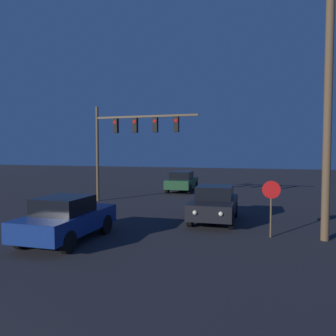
{
  "coord_description": "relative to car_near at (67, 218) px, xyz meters",
  "views": [
    {
      "loc": [
        4.39,
        -1.42,
        3.17
      ],
      "look_at": [
        0.0,
        12.76,
        2.4
      ],
      "focal_mm": 35.0,
      "sensor_mm": 36.0,
      "label": 1
    }
  ],
  "objects": [
    {
      "name": "traffic_signal_mast",
      "position": [
        -1.47,
        8.65,
        3.42
      ],
      "size": [
        6.58,
        0.3,
        5.97
      ],
      "color": "brown",
      "rests_on": "ground_plane"
    },
    {
      "name": "stop_sign",
      "position": [
        6.87,
        2.63,
        0.63
      ],
      "size": [
        0.65,
        0.07,
        2.09
      ],
      "color": "brown",
      "rests_on": "ground_plane"
    },
    {
      "name": "utility_pole",
      "position": [
        8.71,
        2.78,
        4.1
      ],
      "size": [
        1.42,
        0.28,
        9.54
      ],
      "color": "brown",
      "rests_on": "ground_plane"
    },
    {
      "name": "car_far",
      "position": [
        0.3,
        14.77,
        0.0
      ],
      "size": [
        2.02,
        4.28,
        1.59
      ],
      "rotation": [
        0.0,
        0.0,
        0.04
      ],
      "color": "#1E4728",
      "rests_on": "ground_plane"
    },
    {
      "name": "car_mid",
      "position": [
        4.45,
        4.79,
        0.0
      ],
      "size": [
        2.02,
        4.28,
        1.59
      ],
      "rotation": [
        0.0,
        0.0,
        3.18
      ],
      "color": "black",
      "rests_on": "ground_plane"
    },
    {
      "name": "car_near",
      "position": [
        0.0,
        0.0,
        0.0
      ],
      "size": [
        1.97,
        4.25,
        1.59
      ],
      "rotation": [
        0.0,
        0.0,
        0.02
      ],
      "color": "navy",
      "rests_on": "ground_plane"
    }
  ]
}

